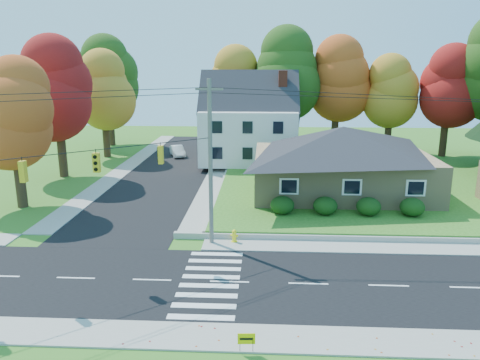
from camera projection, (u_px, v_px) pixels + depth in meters
The scene contains 22 objects.
ground at pixel (229, 282), 23.82m from camera, with size 120.00×120.00×0.00m, color #3D7923.
road_main at pixel (229, 282), 23.82m from camera, with size 90.00×8.00×0.02m, color black.
road_cross at pixel (173, 168), 49.42m from camera, with size 8.00×44.00×0.02m, color black.
sidewalk_north at pixel (236, 244), 28.66m from camera, with size 90.00×2.00×0.08m, color #9C9A90.
sidewalk_south at pixel (220, 337), 18.97m from camera, with size 90.00×2.00×0.08m, color #9C9A90.
lawn at pixel (386, 180), 43.43m from camera, with size 30.00×30.00×0.50m, color #3D7923.
ranch_house at pixel (342, 159), 38.11m from camera, with size 14.60×10.60×5.40m.
colonial_house at pixel (249, 123), 49.83m from camera, with size 10.40×8.40×9.60m.
hedge_row at pixel (347, 206), 32.65m from camera, with size 10.70×1.70×1.27m.
traffic_infrastructure at pixel (228, 178), 23.89m from camera, with size 38.10×10.66×10.00m.
tree_lot_0 at pixel (234, 85), 54.84m from camera, with size 6.72×6.72×12.51m.
tree_lot_1 at pixel (286, 74), 53.24m from camera, with size 7.84×7.84×14.60m.
tree_lot_2 at pixel (337, 80), 54.06m from camera, with size 7.28×7.28×13.56m.
tree_lot_3 at pixel (391, 92), 53.10m from camera, with size 6.16×6.16×11.47m.
tree_lot_4 at pixel (449, 87), 51.66m from camera, with size 6.72×6.72×12.51m.
tree_west_0 at pixel (12, 114), 34.59m from camera, with size 6.16×6.16×11.47m.
tree_west_1 at pixel (56, 89), 44.01m from camera, with size 7.28×7.28×13.56m.
tree_west_2 at pixel (103, 90), 53.80m from camera, with size 6.72×6.72×12.51m.
tree_west_3 at pixel (108, 77), 61.33m from camera, with size 7.84×7.84×14.60m.
white_car at pixel (177, 151), 55.79m from camera, with size 1.32×3.78×1.25m, color silver.
fire_hydrant at pixel (234, 236), 28.93m from camera, with size 0.50×0.39×0.87m.
yard_sign at pixel (246, 339), 17.85m from camera, with size 0.68×0.07×0.85m.
Camera 1 is at (1.70, -21.78, 10.85)m, focal length 35.00 mm.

